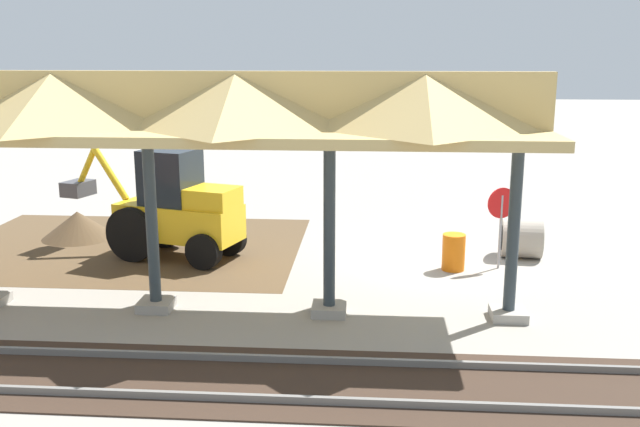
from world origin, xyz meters
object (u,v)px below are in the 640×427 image
object	(u,v)px
backhoe	(174,209)
concrete_pipe	(521,238)
stop_sign	(501,211)
traffic_barrel	(454,252)

from	to	relation	value
backhoe	concrete_pipe	bearing A→B (deg)	-176.02
stop_sign	traffic_barrel	distance (m)	1.53
backhoe	concrete_pipe	world-z (taller)	backhoe
backhoe	traffic_barrel	size ratio (longest dim) A/B	5.72
stop_sign	concrete_pipe	distance (m)	1.57
stop_sign	traffic_barrel	bearing A→B (deg)	10.77
traffic_barrel	concrete_pipe	bearing A→B (deg)	-146.78
backhoe	concrete_pipe	size ratio (longest dim) A/B	4.65
stop_sign	traffic_barrel	world-z (taller)	stop_sign
stop_sign	traffic_barrel	xyz separation A→B (m)	(1.14, 0.22, -1.00)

